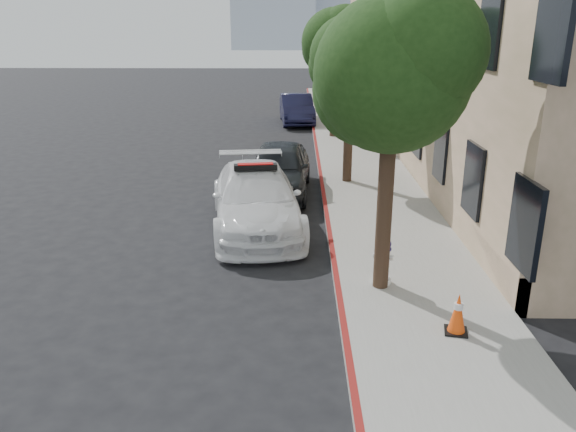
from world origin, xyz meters
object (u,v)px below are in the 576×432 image
(fire_hydrant, at_px, (383,262))
(traffic_cone, at_px, (458,313))
(police_car, at_px, (256,199))
(parked_car_mid, at_px, (279,169))
(parked_car_far, at_px, (297,109))

(fire_hydrant, bearing_deg, traffic_cone, -42.93)
(police_car, distance_m, parked_car_mid, 3.25)
(parked_car_mid, height_order, traffic_cone, parked_car_mid)
(parked_car_mid, relative_size, parked_car_far, 1.00)
(fire_hydrant, bearing_deg, police_car, 146.90)
(traffic_cone, bearing_deg, parked_car_mid, 110.48)
(traffic_cone, bearing_deg, parked_car_far, 97.00)
(parked_car_far, xyz_separation_m, fire_hydrant, (1.75, -20.36, -0.16))
(police_car, relative_size, traffic_cone, 7.90)
(parked_car_mid, distance_m, fire_hydrant, 7.24)
(police_car, height_order, fire_hydrant, police_car)
(police_car, relative_size, parked_car_mid, 1.21)
(fire_hydrant, bearing_deg, parked_car_far, 114.57)
(parked_car_far, bearing_deg, police_car, -98.33)
(police_car, distance_m, parked_car_far, 16.73)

